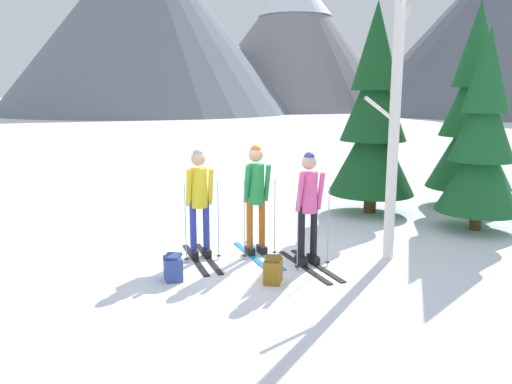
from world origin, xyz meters
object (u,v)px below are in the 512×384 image
Objects in this scene: pine_tree_far at (473,115)px; backpack_on_snow_front at (273,270)px; skier_in_green at (256,194)px; birch_tree_tall at (396,100)px; skier_in_pink at (309,203)px; backpack_on_snow_beside at (173,268)px; pine_tree_mid at (374,119)px; skier_in_yellow at (199,197)px; pine_tree_near at (482,140)px.

pine_tree_far is 7.30m from backpack_on_snow_front.
skier_in_green is 4.92× the size of backpack_on_snow_front.
pine_tree_far is at bearing 51.93° from backpack_on_snow_front.
backpack_on_snow_front is (-1.83, -1.28, -2.41)m from birch_tree_tall.
backpack_on_snow_front is at bearing -145.05° from birch_tree_tall.
backpack_on_snow_beside is (-1.97, -0.86, -0.82)m from skier_in_pink.
pine_tree_mid is 5.36m from backpack_on_snow_front.
skier_in_pink is 0.39× the size of pine_tree_mid.
pine_tree_far is (2.40, 0.92, 0.06)m from pine_tree_mid.
backpack_on_snow_front is (0.37, -1.27, -0.86)m from skier_in_green.
pine_tree_far is at bearing 50.90° from skier_in_pink.
backpack_on_snow_front is (-1.93, -4.62, -1.94)m from pine_tree_mid.
pine_tree_mid reaches higher than skier_in_yellow.
backpack_on_snow_beside is (-3.30, -1.32, -2.41)m from birch_tree_tall.
pine_tree_near reaches higher than skier_in_pink.
pine_tree_mid is 0.97× the size of pine_tree_far.
backpack_on_snow_beside is (-1.10, -1.31, -0.86)m from skier_in_green.
backpack_on_snow_beside is (-0.18, -1.06, -0.85)m from skier_in_yellow.
skier_in_pink is at bearing -6.58° from skier_in_yellow.
skier_in_pink is 4.77× the size of backpack_on_snow_front.
skier_in_green reaches higher than skier_in_pink.
birch_tree_tall is 13.43× the size of backpack_on_snow_front.
skier_in_pink is at bearing -27.43° from skier_in_green.
skier_in_green reaches higher than skier_in_yellow.
birch_tree_tall reaches higher than skier_in_yellow.
pine_tree_far reaches higher than backpack_on_snow_beside.
pine_tree_far reaches higher than skier_in_green.
backpack_on_snow_beside is at bearing -178.49° from backpack_on_snow_front.
pine_tree_far is at bearing 59.52° from birch_tree_tall.
skier_in_yellow is 1.85m from backpack_on_snow_front.
skier_in_pink is 2.30m from backpack_on_snow_beside.
pine_tree_mid is 2.57m from pine_tree_far.
skier_in_yellow is at bearing -156.19° from pine_tree_near.
pine_tree_far is (0.48, 2.24, 0.38)m from pine_tree_near.
pine_tree_mid is 0.91× the size of birch_tree_tall.
pine_tree_far reaches higher than pine_tree_near.
skier_in_yellow is 1.80m from skier_in_pink.
pine_tree_mid is at bearing 69.40° from skier_in_pink.
pine_tree_near is at bearing -102.07° from pine_tree_far.
skier_in_yellow is at bearing 141.42° from backpack_on_snow_front.
skier_in_green reaches higher than backpack_on_snow_beside.
skier_in_pink reaches higher than backpack_on_snow_beside.
backpack_on_snow_front is at bearing -73.81° from skier_in_green.
backpack_on_snow_beside is (-5.32, -3.33, -1.61)m from pine_tree_near.
skier_in_pink is 4.24m from pine_tree_near.
skier_in_yellow is 4.94m from pine_tree_mid.
pine_tree_near is 2.33m from pine_tree_far.
skier_in_pink is at bearing -129.10° from pine_tree_far.
pine_tree_far is at bearing 20.87° from pine_tree_mid.
backpack_on_snow_front is (1.28, -1.02, -0.85)m from skier_in_yellow.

